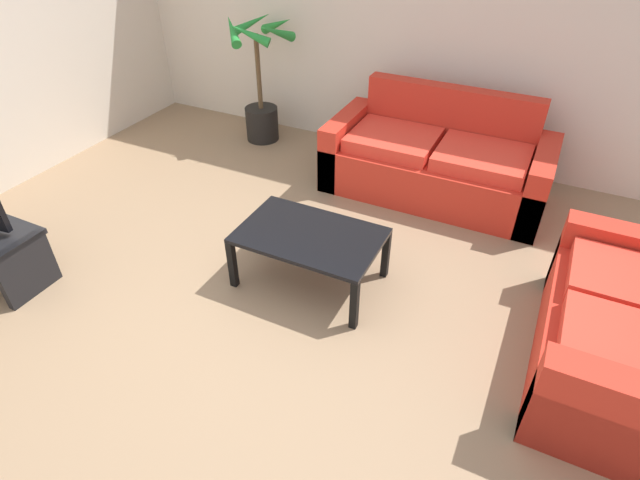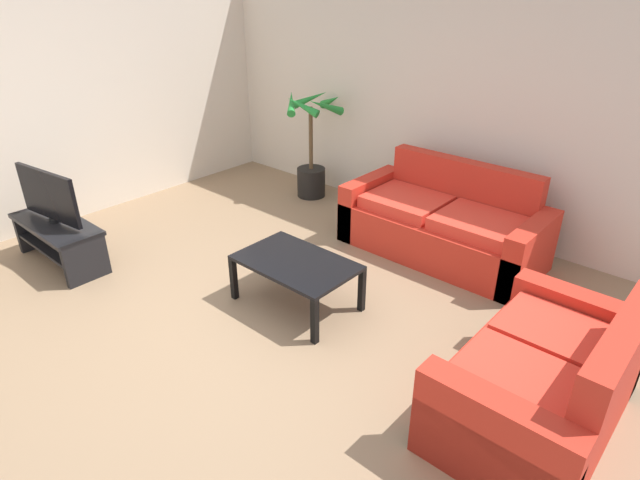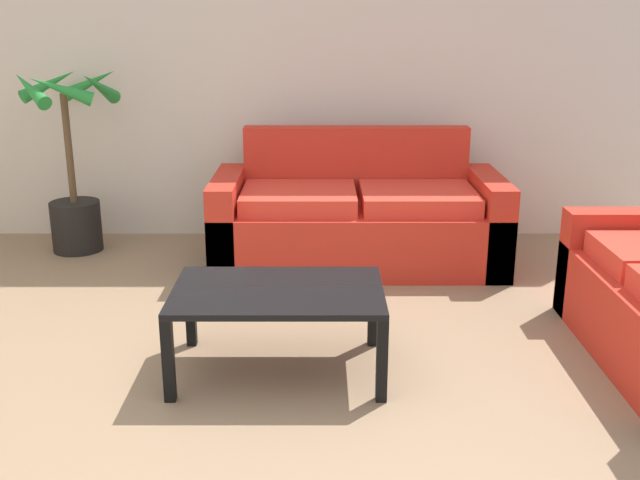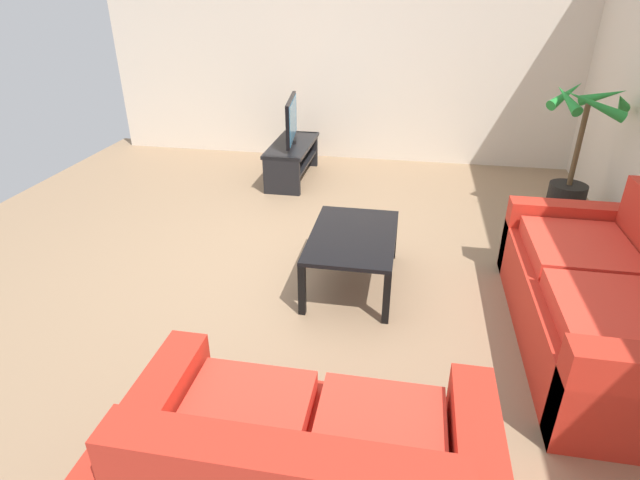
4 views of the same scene
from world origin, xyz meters
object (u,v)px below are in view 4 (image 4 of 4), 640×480
Objects in this scene: tv at (292,120)px; potted_palm at (574,169)px; tv_stand at (292,156)px; coffee_table at (353,240)px; couch_main at (604,305)px.

potted_palm is at bearing 76.98° from tv.
tv is 0.64× the size of potted_palm.
tv reaches higher than tv_stand.
tv_stand is 1.29× the size of tv.
potted_palm reaches higher than tv.
coffee_table is at bearing -50.78° from potted_palm.
tv_stand is 0.42m from tv.
potted_palm is at bearing 172.45° from couch_main.
tv is 3.01m from potted_palm.
couch_main is at bearing 74.52° from coffee_table.
potted_palm is (0.68, 2.93, 0.24)m from tv_stand.
couch_main is 2.30× the size of tv.
tv reaches higher than coffee_table.
tv_stand reaches higher than coffee_table.
tv_stand is at bearing -156.03° from coffee_table.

